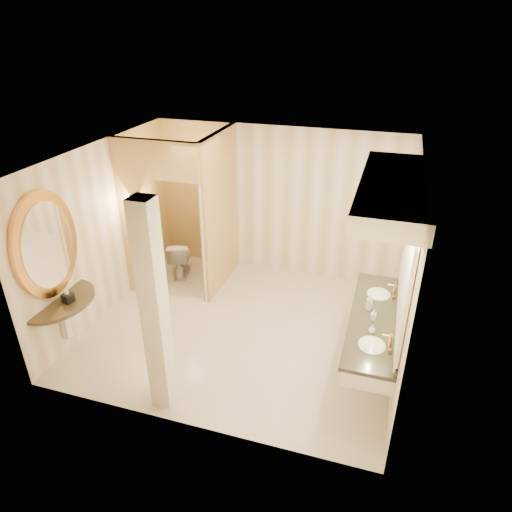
% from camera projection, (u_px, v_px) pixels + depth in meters
% --- Properties ---
extents(floor, '(4.50, 4.50, 0.00)m').
position_uv_depth(floor, '(243.00, 327.00, 7.10)').
color(floor, beige).
rests_on(floor, ground).
extents(ceiling, '(4.50, 4.50, 0.00)m').
position_uv_depth(ceiling, '(240.00, 156.00, 5.85)').
color(ceiling, silver).
rests_on(ceiling, wall_back).
extents(wall_back, '(4.50, 0.02, 2.70)m').
position_uv_depth(wall_back, '(277.00, 202.00, 8.16)').
color(wall_back, white).
rests_on(wall_back, floor).
extents(wall_front, '(4.50, 0.02, 2.70)m').
position_uv_depth(wall_front, '(180.00, 333.00, 4.78)').
color(wall_front, white).
rests_on(wall_front, floor).
extents(wall_left, '(0.02, 4.00, 2.70)m').
position_uv_depth(wall_left, '(104.00, 231.00, 7.06)').
color(wall_left, white).
rests_on(wall_left, floor).
extents(wall_right, '(0.02, 4.00, 2.70)m').
position_uv_depth(wall_right, '(406.00, 274.00, 5.88)').
color(wall_right, white).
rests_on(wall_right, floor).
extents(toilet_closet, '(1.50, 1.55, 2.70)m').
position_uv_depth(toilet_closet, '(197.00, 214.00, 7.57)').
color(toilet_closet, '#EAC37A').
rests_on(toilet_closet, floor).
extents(wall_sconce, '(0.14, 0.14, 0.42)m').
position_uv_depth(wall_sconce, '(134.00, 200.00, 7.16)').
color(wall_sconce, gold).
rests_on(wall_sconce, toilet_closet).
extents(vanity, '(0.75, 2.36, 2.09)m').
position_uv_depth(vanity, '(386.00, 266.00, 5.48)').
color(vanity, white).
rests_on(vanity, floor).
extents(console_shelf, '(1.12, 1.12, 2.01)m').
position_uv_depth(console_shelf, '(51.00, 269.00, 5.99)').
color(console_shelf, black).
rests_on(console_shelf, floor).
extents(pillar, '(0.25, 0.25, 2.70)m').
position_uv_depth(pillar, '(155.00, 310.00, 5.14)').
color(pillar, white).
rests_on(pillar, floor).
extents(tissue_box, '(0.15, 0.15, 0.13)m').
position_uv_depth(tissue_box, '(68.00, 298.00, 6.13)').
color(tissue_box, black).
rests_on(tissue_box, console_shelf).
extents(toilet, '(0.58, 0.77, 0.69)m').
position_uv_depth(toilet, '(180.00, 257.00, 8.43)').
color(toilet, white).
rests_on(toilet, floor).
extents(soap_bottle_a, '(0.07, 0.07, 0.14)m').
position_uv_depth(soap_bottle_a, '(374.00, 315.00, 5.76)').
color(soap_bottle_a, beige).
rests_on(soap_bottle_a, vanity).
extents(soap_bottle_b, '(0.11, 0.11, 0.11)m').
position_uv_depth(soap_bottle_b, '(372.00, 329.00, 5.52)').
color(soap_bottle_b, silver).
rests_on(soap_bottle_b, vanity).
extents(soap_bottle_c, '(0.12, 0.12, 0.24)m').
position_uv_depth(soap_bottle_c, '(370.00, 302.00, 5.94)').
color(soap_bottle_c, '#C6B28C').
rests_on(soap_bottle_c, vanity).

